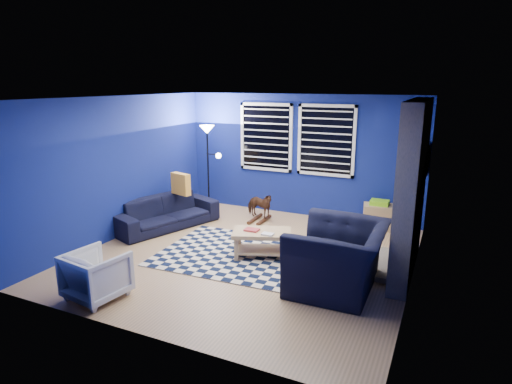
% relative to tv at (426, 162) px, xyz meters
% --- Properties ---
extents(floor, '(5.00, 5.00, 0.00)m').
position_rel_tv_xyz_m(floor, '(-2.45, -2.00, -1.40)').
color(floor, tan).
rests_on(floor, ground).
extents(ceiling, '(5.00, 5.00, 0.00)m').
position_rel_tv_xyz_m(ceiling, '(-2.45, -2.00, 1.10)').
color(ceiling, white).
rests_on(ceiling, wall_back).
extents(wall_back, '(5.00, 0.00, 5.00)m').
position_rel_tv_xyz_m(wall_back, '(-2.45, 0.50, -0.15)').
color(wall_back, navy).
rests_on(wall_back, floor).
extents(wall_left, '(0.00, 5.00, 5.00)m').
position_rel_tv_xyz_m(wall_left, '(-4.95, -2.00, -0.15)').
color(wall_left, navy).
rests_on(wall_left, floor).
extents(wall_right, '(0.00, 5.00, 5.00)m').
position_rel_tv_xyz_m(wall_right, '(0.05, -2.00, -0.15)').
color(wall_right, navy).
rests_on(wall_right, floor).
extents(fireplace, '(0.65, 2.00, 2.50)m').
position_rel_tv_xyz_m(fireplace, '(-0.09, -1.50, -0.20)').
color(fireplace, gray).
rests_on(fireplace, floor).
extents(window_left, '(1.17, 0.06, 1.42)m').
position_rel_tv_xyz_m(window_left, '(-3.20, 0.46, 0.20)').
color(window_left, black).
rests_on(window_left, wall_back).
extents(window_right, '(1.17, 0.06, 1.42)m').
position_rel_tv_xyz_m(window_right, '(-1.90, 0.46, 0.20)').
color(window_right, black).
rests_on(window_right, wall_back).
extents(tv, '(0.07, 1.00, 0.58)m').
position_rel_tv_xyz_m(tv, '(0.00, 0.00, 0.00)').
color(tv, black).
rests_on(tv, wall_right).
extents(rug, '(2.58, 2.11, 0.02)m').
position_rel_tv_xyz_m(rug, '(-2.59, -2.01, -1.39)').
color(rug, black).
rests_on(rug, floor).
extents(sofa, '(2.19, 1.45, 0.60)m').
position_rel_tv_xyz_m(sofa, '(-4.49, -1.39, -1.10)').
color(sofa, black).
rests_on(sofa, floor).
extents(armchair_big, '(1.38, 1.20, 0.89)m').
position_rel_tv_xyz_m(armchair_big, '(-0.85, -2.47, -0.96)').
color(armchair_big, black).
rests_on(armchair_big, floor).
extents(armchair_bent, '(0.77, 0.78, 0.63)m').
position_rel_tv_xyz_m(armchair_bent, '(-3.60, -4.06, -1.08)').
color(armchair_bent, gray).
rests_on(armchair_bent, floor).
extents(rocking_horse, '(0.36, 0.65, 0.52)m').
position_rel_tv_xyz_m(rocking_horse, '(-3.00, -0.29, -1.07)').
color(rocking_horse, '#422315').
rests_on(rocking_horse, floor).
extents(coffee_table, '(1.04, 0.82, 0.46)m').
position_rel_tv_xyz_m(coffee_table, '(-2.22, -1.95, -1.08)').
color(coffee_table, tan).
rests_on(coffee_table, rug).
extents(cabinet, '(0.63, 0.49, 0.56)m').
position_rel_tv_xyz_m(cabinet, '(-0.75, 0.25, -1.15)').
color(cabinet, tan).
rests_on(cabinet, floor).
extents(floor_lamp, '(0.50, 0.31, 1.85)m').
position_rel_tv_xyz_m(floor_lamp, '(-4.29, -0.08, 0.12)').
color(floor_lamp, black).
rests_on(floor_lamp, floor).
extents(throw_pillow, '(0.46, 0.25, 0.42)m').
position_rel_tv_xyz_m(throw_pillow, '(-4.34, -1.06, -0.60)').
color(throw_pillow, gold).
rests_on(throw_pillow, sofa).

